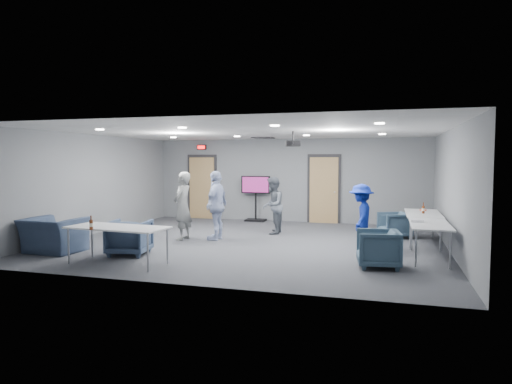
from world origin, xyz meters
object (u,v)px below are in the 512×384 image
(person_d, at_px, (361,216))
(table_right_b, at_px, (430,225))
(chair_front_a, at_px, (129,237))
(bottle_right, at_px, (423,209))
(table_front_left, at_px, (118,229))
(chair_right_a, at_px, (394,225))
(bottle_front, at_px, (91,225))
(person_b, at_px, (273,205))
(chair_front_b, at_px, (53,235))
(table_right_a, at_px, (423,215))
(person_a, at_px, (183,206))
(person_c, at_px, (217,205))
(chair_right_c, at_px, (378,249))
(tv_stand, at_px, (256,196))
(projector, at_px, (293,143))

(person_d, xyz_separation_m, table_right_b, (1.40, -0.71, -0.05))
(chair_front_a, bearing_deg, bottle_right, -162.58)
(person_d, xyz_separation_m, table_front_left, (-4.42, -2.89, -0.05))
(chair_right_a, height_order, bottle_front, bottle_front)
(person_b, distance_m, table_front_left, 4.80)
(bottle_right, bearing_deg, chair_front_b, -156.66)
(chair_front_b, relative_size, table_right_a, 0.60)
(person_a, height_order, person_c, person_c)
(table_right_b, distance_m, table_front_left, 6.21)
(person_b, bearing_deg, chair_right_c, 38.59)
(person_b, distance_m, chair_front_a, 4.21)
(person_b, bearing_deg, person_c, -44.51)
(tv_stand, bearing_deg, chair_front_b, -114.50)
(projector, bearing_deg, person_a, 166.04)
(bottle_front, xyz_separation_m, bottle_right, (6.05, 4.46, 0.00))
(chair_right_a, bearing_deg, person_b, -106.91)
(person_b, bearing_deg, table_right_b, 57.51)
(bottle_front, relative_size, bottle_right, 1.00)
(person_b, relative_size, table_right_b, 0.86)
(table_right_a, distance_m, projector, 3.62)
(table_right_b, relative_size, table_front_left, 0.90)
(person_b, height_order, projector, projector)
(person_b, xyz_separation_m, chair_right_a, (3.19, 0.29, -0.45))
(bottle_front, height_order, bottle_right, same)
(person_d, distance_m, table_right_a, 1.84)
(bottle_right, relative_size, tv_stand, 0.18)
(table_right_a, bearing_deg, chair_right_a, 48.32)
(person_c, bearing_deg, tv_stand, -175.50)
(table_right_a, bearing_deg, person_d, 130.46)
(table_right_b, relative_size, bottle_right, 6.80)
(chair_front_b, distance_m, table_right_a, 8.56)
(person_a, relative_size, bottle_right, 6.42)
(person_a, xyz_separation_m, chair_front_b, (-2.02, -2.24, -0.48))
(person_c, relative_size, bottle_front, 6.55)
(table_right_a, distance_m, bottle_right, 0.18)
(person_a, xyz_separation_m, table_right_b, (5.79, -0.66, -0.17))
(chair_front_a, bearing_deg, chair_right_c, 173.41)
(person_a, bearing_deg, bottle_front, -1.04)
(bottle_front, height_order, projector, projector)
(person_b, height_order, chair_right_c, person_b)
(person_a, distance_m, projector, 3.19)
(person_a, distance_m, person_b, 2.48)
(bottle_front, bearing_deg, table_right_b, 23.81)
(person_d, bearing_deg, table_right_a, 132.98)
(chair_front_b, bearing_deg, tv_stand, -111.31)
(person_b, xyz_separation_m, chair_front_b, (-3.98, -3.77, -0.40))
(person_d, bearing_deg, person_c, -90.86)
(person_d, relative_size, table_front_left, 0.73)
(chair_front_b, bearing_deg, chair_right_a, -147.27)
(bottle_front, bearing_deg, chair_right_a, 43.64)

